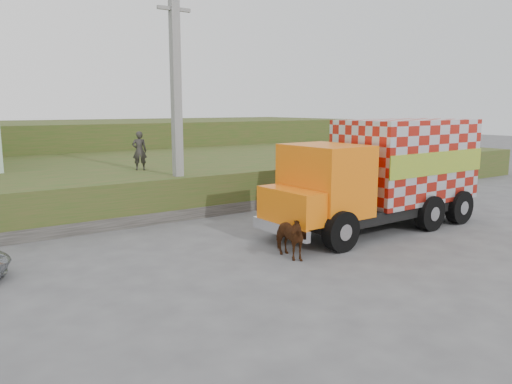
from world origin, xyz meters
TOP-DOWN VIEW (x-y plane):
  - ground at (0.00, 0.00)m, footprint 120.00×120.00m
  - embankment at (0.00, 10.00)m, footprint 40.00×12.00m
  - embankment_far at (0.00, 22.00)m, footprint 40.00×12.00m
  - retaining_strip at (-2.00, 4.20)m, footprint 16.00×0.50m
  - utility_pole at (-1.00, 4.60)m, footprint 1.20×0.30m
  - cargo_truck at (3.88, -0.60)m, footprint 7.95×2.92m
  - cow at (-0.86, -1.51)m, footprint 0.71×1.41m
  - pedestrian at (-1.47, 7.00)m, footprint 0.65×0.54m

SIDE VIEW (x-z plane):
  - ground at x=0.00m, z-range 0.00..0.00m
  - retaining_strip at x=-2.00m, z-range 0.00..0.40m
  - cow at x=-0.86m, z-range 0.00..1.16m
  - embankment at x=0.00m, z-range 0.00..1.50m
  - embankment_far at x=0.00m, z-range 0.00..3.00m
  - cargo_truck at x=3.88m, z-range 0.05..3.57m
  - pedestrian at x=-1.47m, z-range 1.50..3.01m
  - utility_pole at x=-1.00m, z-range 0.08..8.07m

